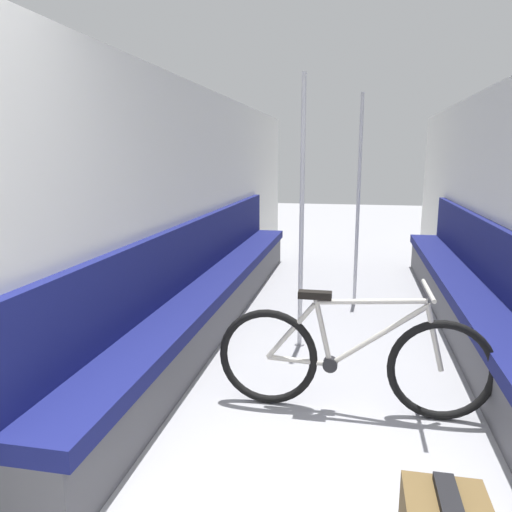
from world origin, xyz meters
TOP-DOWN VIEW (x-y plane):
  - wall_left at (-1.38, 3.39)m, footprint 0.10×9.99m
  - wall_right at (1.38, 3.39)m, footprint 0.10×9.99m
  - bench_seat_row_left at (-1.15, 3.30)m, footprint 0.42×5.69m
  - bench_seat_row_right at (1.15, 3.30)m, footprint 0.42×5.69m
  - bicycle at (0.14, 1.81)m, footprint 1.66×0.46m
  - grab_pole_near at (-0.29, 2.84)m, footprint 0.08×0.08m
  - grab_pole_far at (0.16, 4.21)m, footprint 0.08×0.08m

SIDE VIEW (x-z plane):
  - bench_seat_row_left at x=-1.15m, z-range -0.17..0.81m
  - bench_seat_row_right at x=1.15m, z-range -0.17..0.81m
  - bicycle at x=0.14m, z-range -0.07..0.74m
  - grab_pole_near at x=-0.29m, z-range -0.03..2.14m
  - grab_pole_far at x=0.16m, z-range -0.03..2.14m
  - wall_left at x=-1.38m, z-range 0.00..2.19m
  - wall_right at x=1.38m, z-range 0.00..2.19m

